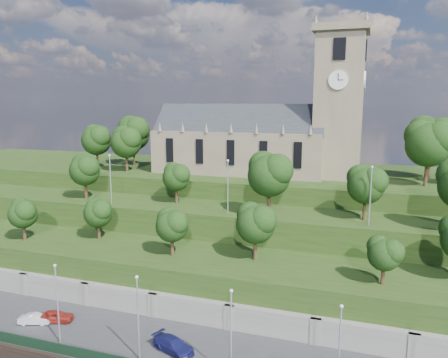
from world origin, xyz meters
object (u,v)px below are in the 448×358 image
(car_middle, at_px, (35,319))
(church, at_px, (265,134))
(car_left, at_px, (55,316))
(car_right, at_px, (173,345))

(car_middle, bearing_deg, church, -42.81)
(car_left, distance_m, car_middle, 2.34)
(car_right, bearing_deg, car_middle, 110.96)
(car_middle, bearing_deg, car_right, -108.95)
(church, height_order, car_left, church)
(church, bearing_deg, car_middle, -114.24)
(church, bearing_deg, car_right, -90.06)
(church, relative_size, car_right, 7.54)
(church, relative_size, car_left, 8.98)
(church, distance_m, car_left, 47.42)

